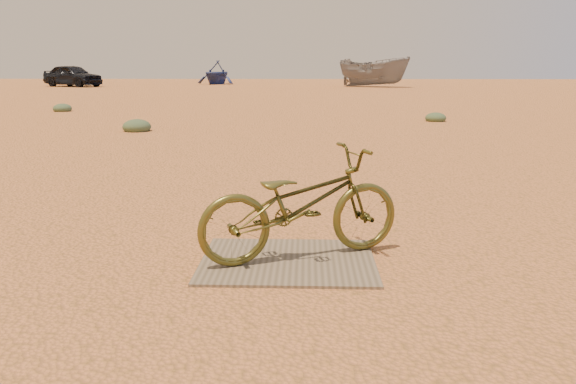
{
  "coord_description": "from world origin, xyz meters",
  "views": [
    {
      "loc": [
        0.58,
        -3.99,
        1.55
      ],
      "look_at": [
        0.44,
        0.27,
        0.58
      ],
      "focal_mm": 35.0,
      "sensor_mm": 36.0,
      "label": 1
    }
  ],
  "objects_px": {
    "car": "(72,76)",
    "boat_far_left": "(217,72)",
    "boat_mid_right": "(374,72)",
    "plywood_board": "(288,261)",
    "boat_near_left": "(81,78)",
    "bicycle": "(302,204)"
  },
  "relations": [
    {
      "from": "plywood_board",
      "to": "boat_mid_right",
      "type": "xyz_separation_m",
      "value": [
        4.88,
        36.86,
        1.04
      ]
    },
    {
      "from": "car",
      "to": "boat_far_left",
      "type": "relative_size",
      "value": 1.27
    },
    {
      "from": "car",
      "to": "boat_mid_right",
      "type": "xyz_separation_m",
      "value": [
        21.78,
        0.14,
        0.27
      ]
    },
    {
      "from": "plywood_board",
      "to": "boat_mid_right",
      "type": "height_order",
      "value": "boat_mid_right"
    },
    {
      "from": "plywood_board",
      "to": "bicycle",
      "type": "xyz_separation_m",
      "value": [
        0.11,
        0.07,
        0.46
      ]
    },
    {
      "from": "car",
      "to": "boat_far_left",
      "type": "height_order",
      "value": "boat_far_left"
    },
    {
      "from": "car",
      "to": "bicycle",
      "type": "bearing_deg",
      "value": -128.43
    },
    {
      "from": "bicycle",
      "to": "boat_far_left",
      "type": "height_order",
      "value": "boat_far_left"
    },
    {
      "from": "plywood_board",
      "to": "car",
      "type": "height_order",
      "value": "car"
    },
    {
      "from": "boat_near_left",
      "to": "boat_far_left",
      "type": "bearing_deg",
      "value": -15.06
    },
    {
      "from": "bicycle",
      "to": "boat_mid_right",
      "type": "distance_m",
      "value": 37.1
    },
    {
      "from": "boat_near_left",
      "to": "boat_far_left",
      "type": "height_order",
      "value": "boat_far_left"
    },
    {
      "from": "boat_mid_right",
      "to": "plywood_board",
      "type": "bearing_deg",
      "value": -155.97
    },
    {
      "from": "bicycle",
      "to": "boat_far_left",
      "type": "bearing_deg",
      "value": -12.88
    },
    {
      "from": "plywood_board",
      "to": "boat_far_left",
      "type": "height_order",
      "value": "boat_far_left"
    },
    {
      "from": "boat_far_left",
      "to": "boat_mid_right",
      "type": "xyz_separation_m",
      "value": [
        12.14,
        -5.38,
        0.1
      ]
    },
    {
      "from": "bicycle",
      "to": "boat_near_left",
      "type": "height_order",
      "value": "boat_near_left"
    },
    {
      "from": "bicycle",
      "to": "plywood_board",
      "type": "bearing_deg",
      "value": 100.71
    },
    {
      "from": "plywood_board",
      "to": "boat_near_left",
      "type": "xyz_separation_m",
      "value": [
        -17.59,
        39.95,
        0.49
      ]
    },
    {
      "from": "boat_near_left",
      "to": "car",
      "type": "bearing_deg",
      "value": -105.56
    },
    {
      "from": "bicycle",
      "to": "car",
      "type": "height_order",
      "value": "car"
    },
    {
      "from": "car",
      "to": "boat_near_left",
      "type": "height_order",
      "value": "car"
    }
  ]
}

